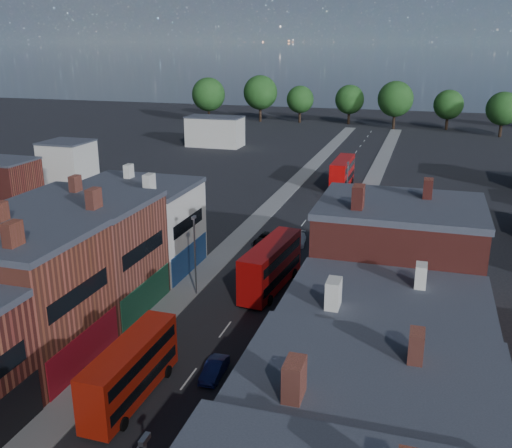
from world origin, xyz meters
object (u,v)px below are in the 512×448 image
Objects in this scene: car_3 at (299,239)px; ped_3 at (284,369)px; car_2 at (265,239)px; bus_1 at (271,265)px; ped_1 at (86,377)px; bus_2 at (342,172)px; bus_0 at (131,369)px; car_1 at (214,369)px.

car_3 is 30.13m from ped_3.
car_2 is 1.13× the size of car_3.
bus_1 is 2.80× the size of car_3.
bus_1 is 22.28m from ped_1.
bus_2 is at bearing 95.24° from bus_1.
car_2 is at bearing 90.61° from bus_0.
bus_2 is 6.73× the size of ped_3.
car_2 reaches higher than car_1.
ped_1 is (-8.10, -20.69, -1.70)m from bus_1.
car_2 is 2.90× the size of ped_1.
bus_0 is at bearing 155.14° from ped_1.
ped_3 is (5.63, -29.60, 0.37)m from car_3.
ped_3 is at bearing 29.45° from bus_0.
car_1 is 2.32× the size of ped_1.
car_3 is at bearing 20.68° from car_2.
bus_0 is at bearing -87.04° from car_2.
car_3 is at bearing 24.72° from ped_3.
bus_2 is 2.46× the size of car_2.
bus_0 is 2.72× the size of car_1.
ped_1 reaches higher than car_3.
bus_0 is at bearing 132.64° from ped_3.
ped_1 is 14.37m from ped_3.
car_2 is at bearing 96.81° from car_1.
bus_2 is 2.79× the size of car_3.
bus_1 is (4.29, 20.84, 0.28)m from bus_0.
ped_1 is at bearing -93.54° from car_2.
bus_2 is 3.07× the size of car_1.
car_2 is (-4.41, 29.35, 0.03)m from car_1.
ped_3 is (13.43, 5.12, 0.05)m from ped_1.
ped_1 is at bearing -105.65° from bus_1.
car_1 is (0.20, -16.57, -2.01)m from bus_1.
car_3 is at bearing -125.24° from ped_1.
bus_0 is 6.43m from car_1.
bus_0 is 0.88× the size of bus_2.
bus_0 is at bearing -95.90° from bus_1.
bus_2 reaches higher than ped_3.
car_3 is at bearing 96.96° from bus_1.
car_2 reaches higher than car_3.
bus_2 is at bearing 88.09° from car_1.
ped_3 reaches higher than car_1.
car_2 is at bearing -169.45° from car_3.
ped_1 is (-8.30, -4.12, 0.31)m from car_1.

